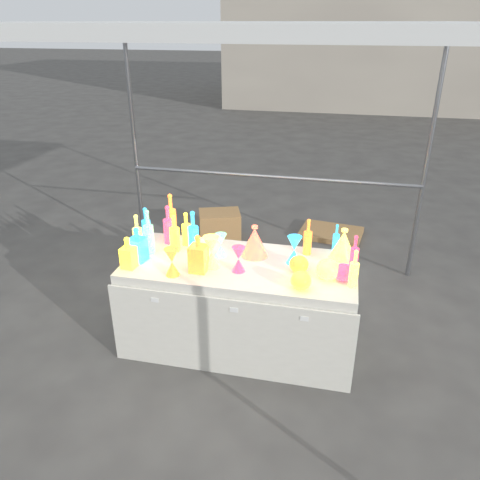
% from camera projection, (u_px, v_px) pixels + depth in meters
% --- Properties ---
extents(ground, '(80.00, 80.00, 0.00)m').
position_uv_depth(ground, '(240.00, 341.00, 3.97)').
color(ground, '#5B5954').
rests_on(ground, ground).
extents(canopy_tent, '(3.15, 3.15, 2.46)m').
position_uv_depth(canopy_tent, '(240.00, 35.00, 2.96)').
color(canopy_tent, gray).
rests_on(canopy_tent, ground).
extents(display_table, '(1.84, 0.83, 0.75)m').
position_uv_depth(display_table, '(240.00, 304.00, 3.80)').
color(display_table, silver).
rests_on(display_table, ground).
extents(background_building, '(14.00, 6.00, 6.00)m').
position_uv_depth(background_building, '(467.00, 1.00, 14.27)').
color(background_building, '#C1B5A1').
rests_on(background_building, ground).
extents(cardboard_box_closed, '(0.58, 0.50, 0.36)m').
position_uv_depth(cardboard_box_closed, '(220.00, 226.00, 5.74)').
color(cardboard_box_closed, '#AB7E4D').
rests_on(cardboard_box_closed, ground).
extents(cardboard_box_flat, '(0.82, 0.64, 0.06)m').
position_uv_depth(cardboard_box_flat, '(331.00, 233.00, 5.91)').
color(cardboard_box_flat, '#AB7E4D').
rests_on(cardboard_box_flat, ground).
extents(bottle_0, '(0.09, 0.09, 0.29)m').
position_uv_depth(bottle_0, '(186.00, 229.00, 3.89)').
color(bottle_0, '#F55217').
rests_on(bottle_0, display_table).
extents(bottle_1, '(0.09, 0.09, 0.32)m').
position_uv_depth(bottle_1, '(146.00, 225.00, 3.92)').
color(bottle_1, '#18861D').
rests_on(bottle_1, display_table).
extents(bottle_2, '(0.11, 0.11, 0.40)m').
position_uv_depth(bottle_2, '(171.00, 216.00, 4.01)').
color(bottle_2, yellow).
rests_on(bottle_2, display_table).
extents(bottle_3, '(0.11, 0.11, 0.34)m').
position_uv_depth(bottle_3, '(168.00, 224.00, 3.92)').
color(bottle_3, '#1D30AD').
rests_on(bottle_3, display_table).
extents(bottle_4, '(0.10, 0.10, 0.33)m').
position_uv_depth(bottle_4, '(137.00, 233.00, 3.76)').
color(bottle_4, '#157983').
rests_on(bottle_4, display_table).
extents(bottle_5, '(0.10, 0.10, 0.37)m').
position_uv_depth(bottle_5, '(148.00, 232.00, 3.73)').
color(bottle_5, '#AF2378').
rests_on(bottle_5, display_table).
extents(bottle_6, '(0.10, 0.10, 0.32)m').
position_uv_depth(bottle_6, '(175.00, 233.00, 3.78)').
color(bottle_6, '#F55217').
rests_on(bottle_6, display_table).
extents(bottle_7, '(0.09, 0.09, 0.37)m').
position_uv_depth(bottle_7, '(193.00, 232.00, 3.73)').
color(bottle_7, '#18861D').
rests_on(bottle_7, display_table).
extents(decanter_0, '(0.11, 0.11, 0.26)m').
position_uv_depth(decanter_0, '(128.00, 252.00, 3.53)').
color(decanter_0, '#F55217').
rests_on(decanter_0, display_table).
extents(decanter_1, '(0.13, 0.13, 0.30)m').
position_uv_depth(decanter_1, '(198.00, 253.00, 3.48)').
color(decanter_1, yellow).
rests_on(decanter_1, display_table).
extents(decanter_2, '(0.14, 0.14, 0.28)m').
position_uv_depth(decanter_2, '(138.00, 244.00, 3.63)').
color(decanter_2, '#18861D').
rests_on(decanter_2, display_table).
extents(hourglass_0, '(0.13, 0.13, 0.21)m').
position_uv_depth(hourglass_0, '(172.00, 262.00, 3.44)').
color(hourglass_0, yellow).
rests_on(hourglass_0, display_table).
extents(hourglass_1, '(0.11, 0.11, 0.20)m').
position_uv_depth(hourglass_1, '(239.00, 259.00, 3.49)').
color(hourglass_1, '#1D30AD').
rests_on(hourglass_1, display_table).
extents(hourglass_2, '(0.17, 0.17, 0.25)m').
position_uv_depth(hourglass_2, '(211.00, 252.00, 3.54)').
color(hourglass_2, '#157983').
rests_on(hourglass_2, display_table).
extents(hourglass_3, '(0.13, 0.13, 0.19)m').
position_uv_depth(hourglass_3, '(221.00, 245.00, 3.72)').
color(hourglass_3, '#AF2378').
rests_on(hourglass_3, display_table).
extents(hourglass_5, '(0.14, 0.14, 0.23)m').
position_uv_depth(hourglass_5, '(294.00, 250.00, 3.60)').
color(hourglass_5, '#18861D').
rests_on(hourglass_5, display_table).
extents(globe_0, '(0.19, 0.19, 0.12)m').
position_uv_depth(globe_0, '(301.00, 281.00, 3.28)').
color(globe_0, '#F55217').
rests_on(globe_0, display_table).
extents(globe_1, '(0.19, 0.19, 0.14)m').
position_uv_depth(globe_1, '(328.00, 270.00, 3.40)').
color(globe_1, '#157983').
rests_on(globe_1, display_table).
extents(globe_2, '(0.18, 0.18, 0.12)m').
position_uv_depth(globe_2, '(299.00, 265.00, 3.50)').
color(globe_2, yellow).
rests_on(globe_2, display_table).
extents(globe_3, '(0.19, 0.19, 0.12)m').
position_uv_depth(globe_3, '(343.00, 273.00, 3.39)').
color(globe_3, '#1D30AD').
rests_on(globe_3, display_table).
extents(lampshade_0, '(0.29, 0.29, 0.26)m').
position_uv_depth(lampshade_0, '(255.00, 241.00, 3.72)').
color(lampshade_0, yellow).
rests_on(lampshade_0, display_table).
extents(lampshade_3, '(0.30, 0.30, 0.27)m').
position_uv_depth(lampshade_3, '(343.00, 245.00, 3.63)').
color(lampshade_3, '#157983').
rests_on(lampshade_3, display_table).
extents(bottle_8, '(0.07, 0.07, 0.25)m').
position_uv_depth(bottle_8, '(336.00, 238.00, 3.77)').
color(bottle_8, '#18861D').
rests_on(bottle_8, display_table).
extents(bottle_9, '(0.09, 0.09, 0.30)m').
position_uv_depth(bottle_9, '(308.00, 237.00, 3.73)').
color(bottle_9, yellow).
rests_on(bottle_9, display_table).
extents(bottle_10, '(0.07, 0.07, 0.30)m').
position_uv_depth(bottle_10, '(354.00, 253.00, 3.48)').
color(bottle_10, '#1D30AD').
rests_on(bottle_10, display_table).
extents(bottle_11, '(0.07, 0.07, 0.29)m').
position_uv_depth(bottle_11, '(354.00, 268.00, 3.27)').
color(bottle_11, '#157983').
rests_on(bottle_11, display_table).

